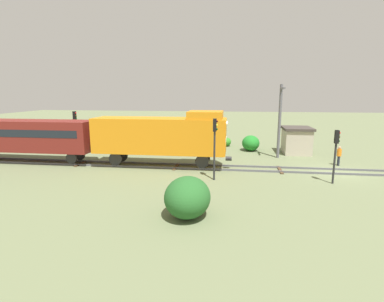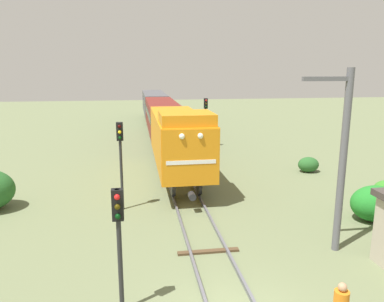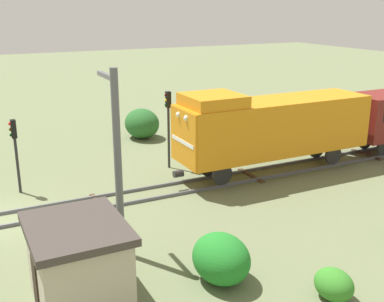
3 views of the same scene
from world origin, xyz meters
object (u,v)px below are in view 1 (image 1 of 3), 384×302
locomotive (162,135)px  traffic_signal_near (336,147)px  traffic_signal_far (75,125)px  worker_near_track (339,154)px  relay_hut (296,140)px  passenger_car_leading (18,134)px  traffic_signal_mid (215,138)px  catenary_mast (280,119)px

locomotive → traffic_signal_near: size_ratio=3.09×
traffic_signal_near → traffic_signal_far: size_ratio=0.85×
traffic_signal_near → worker_near_track: size_ratio=2.21×
locomotive → relay_hut: 14.63m
passenger_car_leading → traffic_signal_near: size_ratio=3.73×
traffic_signal_near → traffic_signal_mid: 8.29m
passenger_car_leading → traffic_signal_mid: size_ratio=3.15×
locomotive → traffic_signal_mid: locomotive is taller
passenger_car_leading → traffic_signal_far: 5.11m
traffic_signal_far → traffic_signal_near: bearing=-106.7°
passenger_car_leading → worker_near_track: passenger_car_leading is taller
traffic_signal_mid → catenary_mast: catenary_mast is taller
traffic_signal_near → traffic_signal_mid: bearing=91.4°
traffic_signal_mid → traffic_signal_far: (7.00, 14.39, -0.02)m
traffic_signal_mid → catenary_mast: 10.10m
locomotive → relay_hut: bearing=-59.0°
passenger_car_leading → relay_hut: size_ratio=4.00×
locomotive → catenary_mast: (4.93, -10.30, 0.98)m
worker_near_track → traffic_signal_mid: bearing=-125.3°
traffic_signal_mid → worker_near_track: 12.12m
locomotive → passenger_car_leading: locomotive is taller
traffic_signal_near → traffic_signal_far: bearing=73.3°
worker_near_track → catenary_mast: bearing=177.7°
traffic_signal_near → traffic_signal_far: (6.80, 22.67, 0.44)m
traffic_signal_mid → relay_hut: size_ratio=1.27×
relay_hut → locomotive: bearing=121.0°
traffic_signal_mid → relay_hut: traffic_signal_mid is taller
locomotive → catenary_mast: bearing=-64.4°
worker_near_track → catenary_mast: (2.53, 4.77, 2.76)m
passenger_car_leading → relay_hut: passenger_car_leading is taller
passenger_car_leading → catenary_mast: size_ratio=1.99×
locomotive → relay_hut: size_ratio=3.31×
passenger_car_leading → traffic_signal_near: (-3.20, -26.25, 0.10)m
traffic_signal_near → traffic_signal_far: 23.67m
traffic_signal_far → relay_hut: (3.90, -22.24, -1.67)m
traffic_signal_far → worker_near_track: bearing=-92.8°
traffic_signal_mid → traffic_signal_far: 16.01m
traffic_signal_mid → worker_near_track: traffic_signal_mid is taller
relay_hut → passenger_car_leading: bearing=106.2°
traffic_signal_far → worker_near_track: traffic_signal_far is taller
traffic_signal_far → worker_near_track: 24.94m
passenger_car_leading → traffic_signal_near: passenger_car_leading is taller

